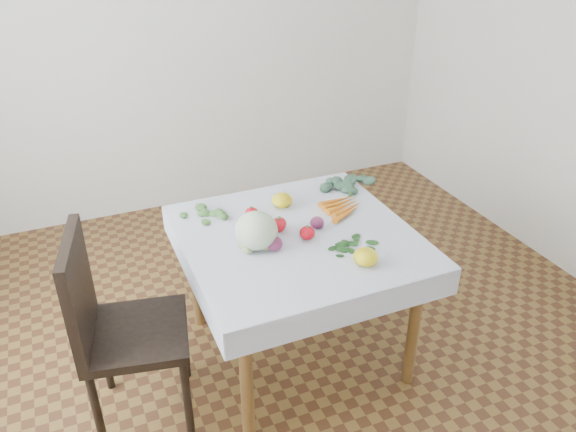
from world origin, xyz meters
The scene contains 19 objects.
ground centered at (0.00, 0.00, 0.00)m, with size 4.00×4.00×0.00m, color brown.
back_wall centered at (0.00, 2.00, 1.35)m, with size 4.00×0.04×2.70m, color white.
table centered at (0.00, 0.00, 0.65)m, with size 1.00×1.00×0.75m.
tablecloth centered at (0.00, 0.00, 0.75)m, with size 1.12×1.12×0.01m, color white.
chair centered at (-0.94, -0.09, 0.58)m, with size 0.54×0.54×1.01m.
cabbage centered at (-0.23, -0.03, 0.85)m, with size 0.20×0.20×0.18m, color #B2C8A7.
tomato_a centered at (-0.16, 0.24, 0.79)m, with size 0.07×0.07×0.06m, color red.
tomato_b centered at (0.03, -0.06, 0.79)m, with size 0.08×0.08×0.07m, color red.
tomato_c centered at (-0.08, 0.06, 0.79)m, with size 0.08×0.08×0.07m, color red.
tomato_d centered at (-0.06, 0.09, 0.79)m, with size 0.07×0.07×0.06m, color red.
heirloom_back centered at (0.04, 0.30, 0.80)m, with size 0.11×0.11×0.08m, color yellow.
heirloom_front centered at (0.18, -0.36, 0.80)m, with size 0.11×0.11×0.08m, color yellow.
onion_a centered at (-0.16, -0.09, 0.79)m, with size 0.08×0.08×0.07m, color #53173C.
onion_b centered at (0.12, 0.02, 0.79)m, with size 0.07×0.07×0.06m, color #53173C.
tomatillo_cluster centered at (-0.24, -0.04, 0.78)m, with size 0.13×0.12×0.04m.
carrot_bunch centered at (0.33, 0.15, 0.77)m, with size 0.23×0.24×0.03m.
kale_bunch centered at (0.47, 0.34, 0.78)m, with size 0.29×0.28×0.04m.
basil_bunch centered at (0.19, -0.22, 0.76)m, with size 0.21×0.19×0.01m.
dill_bunch centered at (-0.39, 0.35, 0.77)m, with size 0.21×0.19×0.02m.
Camera 1 is at (-0.98, -2.18, 2.20)m, focal length 35.00 mm.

